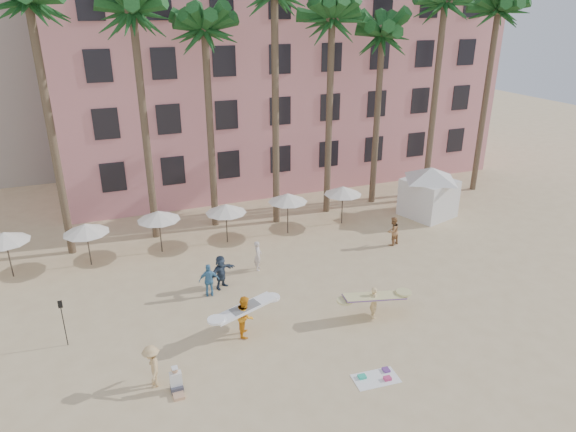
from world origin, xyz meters
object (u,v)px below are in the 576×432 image
(cabana, at_px, (429,187))
(carrier_yellow, at_px, (374,300))
(pink_hotel, at_px, (273,78))
(carrier_white, at_px, (245,315))

(cabana, xyz_separation_m, carrier_yellow, (-9.97, -9.76, -1.16))
(carrier_yellow, bearing_deg, pink_hotel, 81.11)
(pink_hotel, distance_m, carrier_white, 26.14)
(pink_hotel, bearing_deg, carrier_yellow, -98.89)
(pink_hotel, bearing_deg, cabana, -66.58)
(cabana, height_order, carrier_white, cabana)
(pink_hotel, relative_size, cabana, 6.27)
(pink_hotel, relative_size, carrier_yellow, 11.55)
(carrier_yellow, bearing_deg, carrier_white, 171.72)
(cabana, relative_size, carrier_yellow, 1.84)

